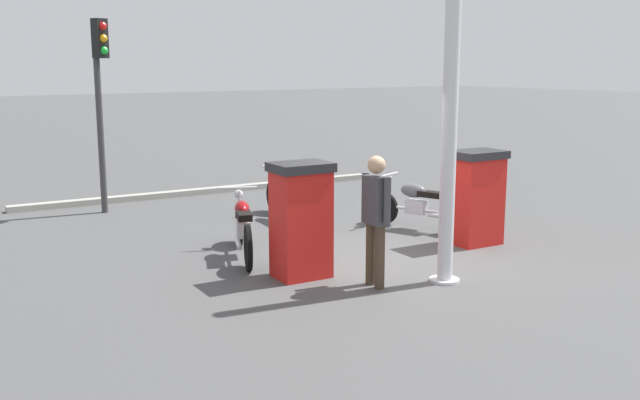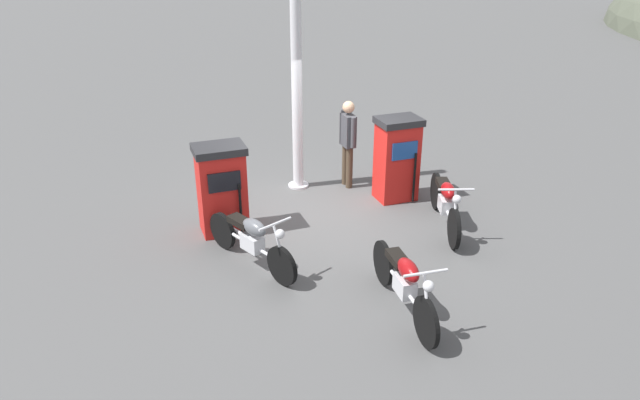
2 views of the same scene
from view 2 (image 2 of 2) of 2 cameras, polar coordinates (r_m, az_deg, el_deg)
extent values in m
plane|color=#4C4C4C|center=(10.35, -0.28, -1.54)|extent=(120.00, 120.00, 0.00)
cube|color=red|center=(9.70, -9.52, 0.73)|extent=(0.59, 0.77, 1.38)
cube|color=black|center=(9.32, -9.29, 1.75)|extent=(0.06, 0.52, 0.32)
cube|color=#262628|center=(9.43, -9.84, 4.90)|extent=(0.65, 0.85, 0.12)
cylinder|color=black|center=(9.54, -7.73, -0.97)|extent=(0.05, 0.05, 0.90)
cube|color=red|center=(10.85, 7.47, 3.68)|extent=(0.57, 0.73, 1.44)
cube|color=#1E478C|center=(10.51, 8.27, 4.77)|extent=(0.06, 0.49, 0.32)
cube|color=#262628|center=(10.60, 7.70, 7.62)|extent=(0.63, 0.80, 0.12)
cylinder|color=black|center=(10.77, 9.17, 2.16)|extent=(0.05, 0.05, 0.94)
cylinder|color=black|center=(8.31, -3.73, -6.42)|extent=(0.58, 0.27, 0.59)
cylinder|color=black|center=(9.34, -9.47, -2.96)|extent=(0.58, 0.27, 0.59)
cube|color=silver|center=(8.73, -6.61, -4.14)|extent=(0.41, 0.31, 0.24)
cylinder|color=silver|center=(8.79, -6.79, -4.31)|extent=(1.04, 0.42, 0.05)
ellipsoid|color=#595B60|center=(8.54, -6.42, -2.67)|extent=(0.53, 0.37, 0.24)
cube|color=black|center=(8.81, -7.75, -2.09)|extent=(0.48, 0.34, 0.10)
cylinder|color=silver|center=(8.18, -3.97, -4.52)|extent=(0.26, 0.13, 0.57)
cylinder|color=silver|center=(8.09, -4.40, -2.33)|extent=(0.22, 0.54, 0.04)
sphere|color=silver|center=(8.08, -3.92, -3.33)|extent=(0.18, 0.18, 0.14)
cylinder|color=silver|center=(9.24, -8.16, -3.05)|extent=(0.54, 0.25, 0.07)
cylinder|color=black|center=(9.44, 12.93, -2.74)|extent=(0.63, 0.31, 0.66)
cylinder|color=black|center=(10.73, 11.23, 0.88)|extent=(0.63, 0.31, 0.66)
cube|color=silver|center=(9.99, 12.13, -0.42)|extent=(0.41, 0.32, 0.24)
cylinder|color=silver|center=(10.06, 12.05, -0.56)|extent=(1.03, 0.47, 0.05)
ellipsoid|color=maroon|center=(9.82, 12.36, 0.88)|extent=(0.53, 0.39, 0.24)
cube|color=black|center=(10.13, 11.95, 1.51)|extent=(0.48, 0.35, 0.10)
cylinder|color=silver|center=(9.35, 13.05, -1.00)|extent=(0.26, 0.14, 0.57)
cylinder|color=silver|center=(9.29, 13.13, 1.00)|extent=(0.25, 0.53, 0.04)
sphere|color=silver|center=(9.25, 13.20, 0.07)|extent=(0.18, 0.18, 0.14)
cylinder|color=silver|center=(10.57, 12.08, 0.54)|extent=(0.53, 0.28, 0.07)
cylinder|color=black|center=(7.28, 10.29, -11.64)|extent=(0.65, 0.15, 0.64)
cylinder|color=black|center=(8.36, 6.17, -6.11)|extent=(0.65, 0.15, 0.64)
cube|color=silver|center=(7.71, 8.26, -8.26)|extent=(0.38, 0.25, 0.24)
cylinder|color=silver|center=(7.77, 8.09, -8.38)|extent=(1.07, 0.20, 0.05)
ellipsoid|color=maroon|center=(7.51, 8.60, -6.75)|extent=(0.51, 0.28, 0.24)
cube|color=black|center=(7.79, 7.59, -5.69)|extent=(0.46, 0.26, 0.10)
cylinder|color=silver|center=(7.13, 10.34, -9.51)|extent=(0.26, 0.08, 0.57)
cylinder|color=silver|center=(7.02, 10.26, -7.01)|extent=(0.11, 0.56, 0.04)
sphere|color=silver|center=(7.01, 10.53, -8.25)|extent=(0.16, 0.16, 0.14)
cylinder|color=silver|center=(8.23, 7.46, -6.55)|extent=(0.55, 0.15, 0.07)
cylinder|color=#473828|center=(11.35, 2.88, 3.17)|extent=(0.14, 0.14, 0.83)
cylinder|color=#473828|center=(11.52, 2.48, 3.51)|extent=(0.14, 0.14, 0.83)
cube|color=#3F3F44|center=(11.19, 2.75, 6.79)|extent=(0.37, 0.22, 0.62)
cylinder|color=#3F3F44|center=(10.97, 3.25, 6.58)|extent=(0.09, 0.09, 0.59)
cylinder|color=#3F3F44|center=(11.39, 2.28, 7.29)|extent=(0.09, 0.09, 0.59)
sphere|color=tan|center=(11.06, 2.80, 9.02)|extent=(0.24, 0.24, 0.23)
cylinder|color=silver|center=(10.85, -2.31, 12.80)|extent=(0.20, 0.20, 4.68)
cylinder|color=silver|center=(11.56, -2.11, 1.47)|extent=(0.40, 0.40, 0.04)
camera|label=1|loc=(19.64, 8.84, 19.45)|focal=40.51mm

